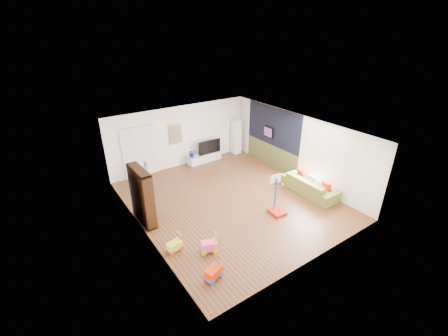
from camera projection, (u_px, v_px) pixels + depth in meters
floor at (230, 200)px, 10.93m from camera, size 6.50×7.50×0.00m
ceiling at (231, 130)px, 9.75m from camera, size 6.50×7.50×0.00m
wall_back at (181, 137)px, 13.12m from camera, size 6.50×0.00×2.70m
wall_front at (317, 220)px, 7.55m from camera, size 6.50×0.00×2.70m
wall_left at (140, 194)px, 8.68m from camera, size 0.00×7.50×2.70m
wall_right at (296, 147)px, 11.99m from camera, size 0.00×7.50×2.70m
navy_accent at (273, 126)px, 12.81m from camera, size 0.01×3.20×1.70m
olive_wainscot at (271, 155)px, 13.40m from camera, size 0.01×3.20×1.00m
doorway at (140, 153)px, 12.25m from camera, size 1.45×0.06×2.10m
painting_back at (176, 134)px, 12.88m from camera, size 0.62×0.06×0.92m
artwork_right at (268, 132)px, 13.05m from camera, size 0.04×0.56×0.46m
media_console at (205, 158)px, 13.92m from camera, size 1.65×0.48×0.38m
tall_cabinet at (236, 136)px, 14.60m from camera, size 0.42×0.42×1.71m
bookshelf at (142, 196)px, 9.40m from camera, size 0.37×1.28×1.86m
sofa at (310, 186)px, 11.24m from camera, size 0.89×2.23×0.65m
basketball_hoop at (278, 195)px, 9.90m from camera, size 0.52×0.61×1.38m
ride_on_yellow at (174, 243)px, 8.38m from camera, size 0.45×0.32×0.55m
ride_on_orange at (213, 269)px, 7.45m from camera, size 0.52×0.41×0.60m
ride_on_pink at (209, 243)px, 8.35m from camera, size 0.52×0.42×0.60m
child at (146, 171)px, 12.04m from camera, size 0.39×0.37×0.90m
tv at (208, 146)px, 13.83m from camera, size 1.13×0.16×0.65m
vase_plant at (192, 153)px, 13.40m from camera, size 0.34×0.30×0.38m
pillow_left at (327, 186)px, 10.80m from camera, size 0.12×0.37×0.36m
pillow_center at (313, 179)px, 11.29m from camera, size 0.15×0.36×0.35m
pillow_right at (301, 173)px, 11.74m from camera, size 0.14×0.36×0.35m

